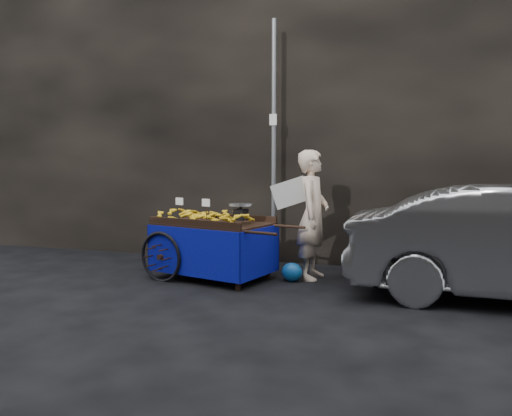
% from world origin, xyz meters
% --- Properties ---
extents(ground, '(80.00, 80.00, 0.00)m').
position_xyz_m(ground, '(0.00, 0.00, 0.00)').
color(ground, black).
rests_on(ground, ground).
extents(building_wall, '(13.50, 2.00, 5.00)m').
position_xyz_m(building_wall, '(0.39, 2.60, 2.50)').
color(building_wall, black).
rests_on(building_wall, ground).
extents(street_pole, '(0.12, 0.10, 4.00)m').
position_xyz_m(street_pole, '(0.30, 1.30, 2.01)').
color(street_pole, slate).
rests_on(street_pole, ground).
extents(banana_cart, '(2.39, 1.49, 1.21)m').
position_xyz_m(banana_cart, '(-0.33, 0.13, 0.74)').
color(banana_cart, black).
rests_on(banana_cart, ground).
extents(vendor, '(0.83, 0.71, 1.89)m').
position_xyz_m(vendor, '(1.11, 0.55, 0.95)').
color(vendor, beige).
rests_on(vendor, ground).
extents(plastic_bag, '(0.30, 0.24, 0.27)m').
position_xyz_m(plastic_bag, '(0.87, 0.27, 0.14)').
color(plastic_bag, '#175EAD').
rests_on(plastic_bag, ground).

